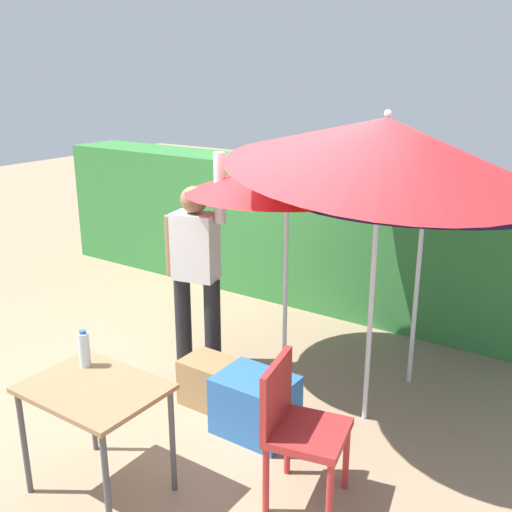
{
  "coord_description": "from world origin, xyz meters",
  "views": [
    {
      "loc": [
        2.48,
        -3.34,
        2.5
      ],
      "look_at": [
        0.0,
        0.3,
        1.1
      ],
      "focal_mm": 41.78,
      "sensor_mm": 36.0,
      "label": 1
    }
  ],
  "objects_px": {
    "person_vendor": "(196,266)",
    "folding_table": "(95,399)",
    "cooler_box": "(255,405)",
    "umbrella_orange": "(426,175)",
    "umbrella_yellow": "(287,174)",
    "chair_plastic": "(297,423)",
    "crate_cardboard": "(208,381)",
    "umbrella_rainbow": "(384,146)",
    "bottle_water": "(84,349)"
  },
  "relations": [
    {
      "from": "crate_cardboard",
      "to": "umbrella_rainbow",
      "type": "bearing_deg",
      "value": 24.1
    },
    {
      "from": "umbrella_yellow",
      "to": "crate_cardboard",
      "type": "bearing_deg",
      "value": -105.69
    },
    {
      "from": "umbrella_orange",
      "to": "umbrella_yellow",
      "type": "bearing_deg",
      "value": -156.37
    },
    {
      "from": "umbrella_rainbow",
      "to": "person_vendor",
      "type": "relative_size",
      "value": 1.25
    },
    {
      "from": "bottle_water",
      "to": "person_vendor",
      "type": "bearing_deg",
      "value": 101.56
    },
    {
      "from": "chair_plastic",
      "to": "crate_cardboard",
      "type": "height_order",
      "value": "chair_plastic"
    },
    {
      "from": "crate_cardboard",
      "to": "umbrella_yellow",
      "type": "bearing_deg",
      "value": 74.31
    },
    {
      "from": "umbrella_rainbow",
      "to": "person_vendor",
      "type": "xyz_separation_m",
      "value": [
        -1.53,
        -0.1,
        -1.08
      ]
    },
    {
      "from": "umbrella_rainbow",
      "to": "folding_table",
      "type": "relative_size",
      "value": 2.95
    },
    {
      "from": "person_vendor",
      "to": "umbrella_orange",
      "type": "bearing_deg",
      "value": 26.18
    },
    {
      "from": "person_vendor",
      "to": "folding_table",
      "type": "bearing_deg",
      "value": -71.55
    },
    {
      "from": "person_vendor",
      "to": "umbrella_yellow",
      "type": "bearing_deg",
      "value": 29.81
    },
    {
      "from": "umbrella_rainbow",
      "to": "folding_table",
      "type": "bearing_deg",
      "value": -121.21
    },
    {
      "from": "crate_cardboard",
      "to": "bottle_water",
      "type": "height_order",
      "value": "bottle_water"
    },
    {
      "from": "umbrella_orange",
      "to": "person_vendor",
      "type": "bearing_deg",
      "value": -153.82
    },
    {
      "from": "umbrella_orange",
      "to": "umbrella_rainbow",
      "type": "bearing_deg",
      "value": -95.5
    },
    {
      "from": "umbrella_yellow",
      "to": "bottle_water",
      "type": "height_order",
      "value": "umbrella_yellow"
    },
    {
      "from": "person_vendor",
      "to": "cooler_box",
      "type": "xyz_separation_m",
      "value": [
        0.95,
        -0.52,
        -0.72
      ]
    },
    {
      "from": "umbrella_orange",
      "to": "crate_cardboard",
      "type": "relative_size",
      "value": 5.56
    },
    {
      "from": "cooler_box",
      "to": "crate_cardboard",
      "type": "distance_m",
      "value": 0.54
    },
    {
      "from": "umbrella_orange",
      "to": "umbrella_yellow",
      "type": "relative_size",
      "value": 1.11
    },
    {
      "from": "cooler_box",
      "to": "umbrella_orange",
      "type": "bearing_deg",
      "value": 63.43
    },
    {
      "from": "chair_plastic",
      "to": "cooler_box",
      "type": "bearing_deg",
      "value": 143.86
    },
    {
      "from": "umbrella_rainbow",
      "to": "bottle_water",
      "type": "height_order",
      "value": "umbrella_rainbow"
    },
    {
      "from": "person_vendor",
      "to": "folding_table",
      "type": "height_order",
      "value": "person_vendor"
    },
    {
      "from": "cooler_box",
      "to": "umbrella_rainbow",
      "type": "bearing_deg",
      "value": 46.41
    },
    {
      "from": "umbrella_yellow",
      "to": "chair_plastic",
      "type": "distance_m",
      "value": 1.99
    },
    {
      "from": "person_vendor",
      "to": "bottle_water",
      "type": "relative_size",
      "value": 7.83
    },
    {
      "from": "umbrella_rainbow",
      "to": "cooler_box",
      "type": "xyz_separation_m",
      "value": [
        -0.59,
        -0.62,
        -1.8
      ]
    },
    {
      "from": "cooler_box",
      "to": "person_vendor",
      "type": "bearing_deg",
      "value": 151.4
    },
    {
      "from": "umbrella_yellow",
      "to": "cooler_box",
      "type": "xyz_separation_m",
      "value": [
        0.31,
        -0.88,
        -1.49
      ]
    },
    {
      "from": "crate_cardboard",
      "to": "cooler_box",
      "type": "bearing_deg",
      "value": -12.87
    },
    {
      "from": "crate_cardboard",
      "to": "umbrella_orange",
      "type": "bearing_deg",
      "value": 45.23
    },
    {
      "from": "umbrella_yellow",
      "to": "cooler_box",
      "type": "distance_m",
      "value": 1.76
    },
    {
      "from": "umbrella_orange",
      "to": "bottle_water",
      "type": "relative_size",
      "value": 8.73
    },
    {
      "from": "umbrella_orange",
      "to": "chair_plastic",
      "type": "height_order",
      "value": "umbrella_orange"
    },
    {
      "from": "person_vendor",
      "to": "folding_table",
      "type": "relative_size",
      "value": 2.35
    },
    {
      "from": "umbrella_rainbow",
      "to": "chair_plastic",
      "type": "relative_size",
      "value": 2.65
    },
    {
      "from": "umbrella_yellow",
      "to": "chair_plastic",
      "type": "bearing_deg",
      "value": -55.73
    },
    {
      "from": "umbrella_rainbow",
      "to": "crate_cardboard",
      "type": "bearing_deg",
      "value": -155.9
    },
    {
      "from": "person_vendor",
      "to": "bottle_water",
      "type": "xyz_separation_m",
      "value": [
        0.29,
        -1.43,
        -0.09
      ]
    },
    {
      "from": "person_vendor",
      "to": "chair_plastic",
      "type": "relative_size",
      "value": 2.11
    },
    {
      "from": "crate_cardboard",
      "to": "folding_table",
      "type": "bearing_deg",
      "value": -85.22
    },
    {
      "from": "person_vendor",
      "to": "folding_table",
      "type": "xyz_separation_m",
      "value": [
        0.52,
        -1.57,
        -0.3
      ]
    },
    {
      "from": "cooler_box",
      "to": "crate_cardboard",
      "type": "relative_size",
      "value": 1.44
    },
    {
      "from": "umbrella_orange",
      "to": "person_vendor",
      "type": "height_order",
      "value": "umbrella_orange"
    },
    {
      "from": "umbrella_yellow",
      "to": "umbrella_orange",
      "type": "bearing_deg",
      "value": 23.63
    },
    {
      "from": "umbrella_yellow",
      "to": "cooler_box",
      "type": "relative_size",
      "value": 3.5
    },
    {
      "from": "chair_plastic",
      "to": "crate_cardboard",
      "type": "xyz_separation_m",
      "value": [
        -1.11,
        0.55,
        -0.33
      ]
    },
    {
      "from": "umbrella_rainbow",
      "to": "bottle_water",
      "type": "bearing_deg",
      "value": -129.13
    }
  ]
}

